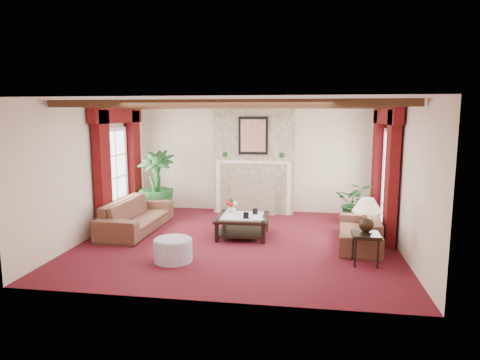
% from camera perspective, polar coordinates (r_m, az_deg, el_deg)
% --- Properties ---
extents(floor, '(6.00, 6.00, 0.00)m').
position_cam_1_polar(floor, '(8.48, -0.23, -8.15)').
color(floor, '#4D0D17').
rests_on(floor, ground).
extents(ceiling, '(6.00, 6.00, 0.00)m').
position_cam_1_polar(ceiling, '(8.11, -0.24, 10.41)').
color(ceiling, white).
rests_on(ceiling, floor).
extents(back_wall, '(6.00, 0.02, 2.70)m').
position_cam_1_polar(back_wall, '(10.89, 2.02, 2.90)').
color(back_wall, beige).
rests_on(back_wall, ground).
extents(left_wall, '(0.02, 5.50, 2.70)m').
position_cam_1_polar(left_wall, '(9.15, -19.15, 1.26)').
color(left_wall, beige).
rests_on(left_wall, ground).
extents(right_wall, '(0.02, 5.50, 2.70)m').
position_cam_1_polar(right_wall, '(8.27, 20.75, 0.42)').
color(right_wall, beige).
rests_on(right_wall, ground).
extents(ceiling_beams, '(6.00, 3.00, 0.12)m').
position_cam_1_polar(ceiling_beams, '(8.11, -0.24, 9.98)').
color(ceiling_beams, '#372011').
rests_on(ceiling_beams, ceiling).
extents(fireplace, '(2.00, 0.52, 2.70)m').
position_cam_1_polar(fireplace, '(10.64, 1.94, 10.04)').
color(fireplace, tan).
rests_on(fireplace, ground).
extents(french_door_left, '(0.10, 1.10, 2.16)m').
position_cam_1_polar(french_door_left, '(9.96, -16.53, 6.48)').
color(french_door_left, white).
rests_on(french_door_left, ground).
extents(french_door_right, '(0.10, 1.10, 2.16)m').
position_cam_1_polar(french_door_right, '(9.18, 19.56, 6.16)').
color(french_door_right, white).
rests_on(french_door_right, ground).
extents(curtains_left, '(0.20, 2.40, 2.55)m').
position_cam_1_polar(curtains_left, '(9.91, -16.06, 8.92)').
color(curtains_left, '#420908').
rests_on(curtains_left, ground).
extents(curtains_right, '(0.20, 2.40, 2.55)m').
position_cam_1_polar(curtains_right, '(9.15, 19.01, 8.82)').
color(curtains_right, '#420908').
rests_on(curtains_right, ground).
extents(sofa_left, '(2.29, 0.76, 0.89)m').
position_cam_1_polar(sofa_left, '(9.39, -13.66, -3.93)').
color(sofa_left, '#3B1017').
rests_on(sofa_left, ground).
extents(sofa_right, '(2.00, 0.85, 0.75)m').
position_cam_1_polar(sofa_right, '(8.50, 15.65, -5.83)').
color(sofa_right, '#3B1017').
rests_on(sofa_right, ground).
extents(potted_palm, '(0.90, 1.60, 0.89)m').
position_cam_1_polar(potted_palm, '(10.66, -11.04, -2.31)').
color(potted_palm, black).
rests_on(potted_palm, ground).
extents(small_plant, '(1.37, 1.42, 0.75)m').
position_cam_1_polar(small_plant, '(10.03, 15.20, -3.57)').
color(small_plant, black).
rests_on(small_plant, ground).
extents(coffee_table, '(1.07, 1.07, 0.43)m').
position_cam_1_polar(coffee_table, '(8.74, 0.34, -6.18)').
color(coffee_table, black).
rests_on(coffee_table, ground).
extents(side_table, '(0.50, 0.50, 0.53)m').
position_cam_1_polar(side_table, '(7.47, 16.34, -8.79)').
color(side_table, black).
rests_on(side_table, ground).
extents(ottoman, '(0.65, 0.65, 0.38)m').
position_cam_1_polar(ottoman, '(7.42, -8.91, -9.25)').
color(ottoman, '#ADA6BC').
rests_on(ottoman, ground).
extents(table_lamp, '(0.48, 0.48, 0.61)m').
position_cam_1_polar(table_lamp, '(7.32, 16.54, -4.54)').
color(table_lamp, black).
rests_on(table_lamp, side_table).
extents(flower_vase, '(0.29, 0.30, 0.17)m').
position_cam_1_polar(flower_vase, '(8.94, -1.15, -3.87)').
color(flower_vase, silver).
rests_on(flower_vase, coffee_table).
extents(book, '(0.25, 0.23, 0.32)m').
position_cam_1_polar(book, '(8.35, 1.49, -4.27)').
color(book, black).
rests_on(book, coffee_table).
extents(photo_frame_a, '(0.11, 0.02, 0.15)m').
position_cam_1_polar(photo_frame_a, '(8.41, 0.80, -4.77)').
color(photo_frame_a, black).
rests_on(photo_frame_a, coffee_table).
extents(photo_frame_b, '(0.10, 0.02, 0.13)m').
position_cam_1_polar(photo_frame_b, '(8.78, 2.02, -4.23)').
color(photo_frame_b, black).
rests_on(photo_frame_b, coffee_table).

